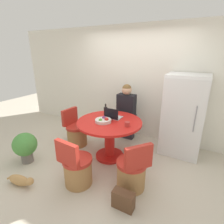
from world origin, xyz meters
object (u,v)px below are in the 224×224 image
(bottle, at_px, (106,111))
(chair_near_camera, at_px, (77,169))
(person_seated, at_px, (127,110))
(handbag, at_px, (123,200))
(chair_left_side, at_px, (76,133))
(fruit_bowl, at_px, (103,120))
(laptop, at_px, (113,116))
(refrigerator, at_px, (183,116))
(chair_near_right_corner, at_px, (132,172))
(dining_table, at_px, (110,132))
(potted_plant, at_px, (25,146))
(cat, at_px, (21,180))

(bottle, bearing_deg, chair_near_camera, -82.83)
(person_seated, xyz_separation_m, handbag, (0.77, -1.82, -0.62))
(chair_left_side, bearing_deg, fruit_bowl, -96.92)
(laptop, relative_size, bottle, 1.17)
(refrigerator, relative_size, chair_left_side, 1.97)
(fruit_bowl, xyz_separation_m, bottle, (-0.14, 0.32, 0.06))
(chair_near_right_corner, height_order, chair_left_side, same)
(dining_table, distance_m, chair_near_right_corner, 0.95)
(chair_near_camera, bearing_deg, fruit_bowl, -85.32)
(laptop, bearing_deg, person_seated, -89.38)
(fruit_bowl, distance_m, bottle, 0.36)
(refrigerator, bearing_deg, laptop, -149.23)
(potted_plant, xyz_separation_m, handbag, (2.07, -0.07, -0.22))
(bottle, relative_size, handbag, 0.82)
(chair_left_side, bearing_deg, chair_near_right_corner, -106.83)
(dining_table, xyz_separation_m, laptop, (-0.00, 0.16, 0.27))
(chair_near_camera, relative_size, person_seated, 0.61)
(dining_table, distance_m, potted_plant, 1.61)
(fruit_bowl, bearing_deg, chair_near_camera, -89.94)
(cat, bearing_deg, person_seated, 58.68)
(laptop, height_order, bottle, bottle)
(fruit_bowl, height_order, handbag, fruit_bowl)
(bottle, bearing_deg, chair_near_right_corner, -40.73)
(fruit_bowl, bearing_deg, refrigerator, 37.36)
(person_seated, height_order, potted_plant, person_seated)
(person_seated, xyz_separation_m, potted_plant, (-1.30, -1.74, -0.40))
(fruit_bowl, bearing_deg, dining_table, 52.38)
(dining_table, xyz_separation_m, bottle, (-0.22, 0.23, 0.32))
(potted_plant, bearing_deg, chair_near_right_corner, 9.44)
(dining_table, xyz_separation_m, handbag, (0.76, -0.98, -0.42))
(laptop, distance_m, fruit_bowl, 0.26)
(chair_near_right_corner, bearing_deg, cat, -23.73)
(dining_table, bearing_deg, person_seated, 90.78)
(chair_near_right_corner, distance_m, chair_left_side, 1.75)
(bottle, bearing_deg, cat, -111.21)
(chair_near_right_corner, relative_size, cat, 1.60)
(bottle, distance_m, potted_plant, 1.66)
(handbag, bearing_deg, fruit_bowl, 133.51)
(chair_left_side, height_order, bottle, bottle)
(bottle, bearing_deg, person_seated, 71.37)
(dining_table, distance_m, chair_near_camera, 0.95)
(bottle, relative_size, potted_plant, 0.41)
(handbag, bearing_deg, chair_near_right_corner, 97.20)
(cat, relative_size, handbag, 1.72)
(laptop, height_order, fruit_bowl, laptop)
(dining_table, relative_size, chair_left_side, 1.49)
(dining_table, bearing_deg, chair_near_camera, -94.62)
(potted_plant, distance_m, handbag, 2.09)
(laptop, relative_size, potted_plant, 0.49)
(person_seated, bearing_deg, refrigerator, -178.33)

